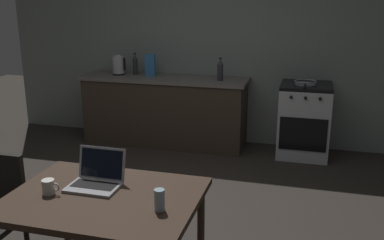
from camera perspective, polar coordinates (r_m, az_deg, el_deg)
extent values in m
plane|color=#2D2823|center=(3.92, -5.61, -13.41)|extent=(12.00, 12.00, 0.00)
cube|color=gray|center=(5.77, 5.71, 9.74)|extent=(6.40, 0.10, 2.59)
cube|color=#382D23|center=(5.81, -3.51, 1.07)|extent=(2.10, 0.60, 0.85)
cube|color=#66605B|center=(5.71, -3.58, 5.41)|extent=(2.16, 0.64, 0.04)
cube|color=#B7BABF|center=(5.52, 14.35, -0.21)|extent=(0.60, 0.60, 0.85)
cube|color=black|center=(5.41, 14.68, 4.33)|extent=(0.60, 0.60, 0.04)
cube|color=black|center=(5.24, 14.22, -1.84)|extent=(0.54, 0.01, 0.39)
cylinder|color=black|center=(5.12, 12.76, 2.90)|extent=(0.04, 0.02, 0.04)
cylinder|color=black|center=(5.12, 14.55, 2.78)|extent=(0.04, 0.02, 0.04)
cylinder|color=black|center=(5.12, 16.34, 2.64)|extent=(0.04, 0.02, 0.04)
cube|color=#332319|center=(2.75, -11.41, -9.99)|extent=(1.15, 0.87, 0.04)
cylinder|color=#332319|center=(3.44, -16.11, -11.74)|extent=(0.05, 0.05, 0.71)
cylinder|color=#332319|center=(3.08, 1.16, -14.59)|extent=(0.05, 0.05, 0.71)
cube|color=black|center=(3.31, -23.69, -7.38)|extent=(0.38, 0.04, 0.42)
cube|color=#99999E|center=(2.84, -12.72, -8.53)|extent=(0.32, 0.22, 0.02)
cube|color=black|center=(2.85, -12.59, -8.23)|extent=(0.28, 0.12, 0.00)
cube|color=#99999E|center=(2.91, -11.63, -5.50)|extent=(0.32, 0.06, 0.21)
cube|color=black|center=(2.91, -11.67, -5.56)|extent=(0.29, 0.04, 0.18)
cylinder|color=black|center=(5.94, -9.51, 5.93)|extent=(0.16, 0.16, 0.02)
cylinder|color=#B2B5BA|center=(5.92, -9.57, 7.11)|extent=(0.15, 0.15, 0.23)
cylinder|color=#B2B5BA|center=(5.90, -9.62, 8.27)|extent=(0.09, 0.09, 0.02)
cube|color=black|center=(5.88, -8.77, 7.20)|extent=(0.02, 0.02, 0.16)
cylinder|color=#2D2D33|center=(5.45, 3.69, 6.20)|extent=(0.07, 0.07, 0.20)
cone|color=#2D2D33|center=(5.43, 3.72, 7.56)|extent=(0.07, 0.07, 0.06)
cylinder|color=black|center=(5.42, 3.72, 7.98)|extent=(0.03, 0.03, 0.02)
cylinder|color=gray|center=(5.39, 14.51, 4.57)|extent=(0.25, 0.25, 0.01)
torus|color=gray|center=(5.38, 14.53, 4.90)|extent=(0.26, 0.26, 0.02)
cylinder|color=black|center=(5.18, 14.47, 4.28)|extent=(0.02, 0.18, 0.02)
cylinder|color=silver|center=(2.83, -18.17, -8.26)|extent=(0.08, 0.08, 0.09)
torus|color=silver|center=(2.80, -17.31, -8.33)|extent=(0.05, 0.01, 0.05)
cylinder|color=#99B7C6|center=(2.50, -4.25, -10.35)|extent=(0.06, 0.06, 0.13)
cube|color=#3372B2|center=(5.77, -5.46, 7.12)|extent=(0.13, 0.05, 0.29)
cylinder|color=#2D2D33|center=(5.91, -7.40, 6.89)|extent=(0.07, 0.07, 0.21)
cone|color=#2D2D33|center=(5.89, -7.44, 8.17)|extent=(0.07, 0.07, 0.06)
cylinder|color=black|center=(5.89, -7.46, 8.55)|extent=(0.03, 0.03, 0.02)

